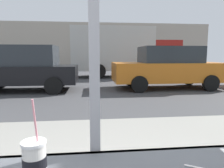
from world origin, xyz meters
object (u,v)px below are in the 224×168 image
at_px(soda_cup_right, 35,161).
at_px(parked_car_orange, 168,67).
at_px(parked_car_black, 26,68).
at_px(box_truck, 122,51).

xyz_separation_m(soda_cup_right, parked_car_orange, (3.48, 7.62, -0.13)).
xyz_separation_m(parked_car_black, parked_car_orange, (5.82, 0.00, 0.00)).
bearing_deg(parked_car_orange, box_truck, 103.22).
relative_size(soda_cup_right, parked_car_black, 0.08).
distance_m(parked_car_black, box_truck, 6.88).
relative_size(soda_cup_right, box_truck, 0.05).
bearing_deg(soda_cup_right, parked_car_black, 107.04).
relative_size(parked_car_black, parked_car_orange, 0.89).
bearing_deg(soda_cup_right, parked_car_orange, 65.44).
bearing_deg(parked_car_orange, parked_car_black, 180.00).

